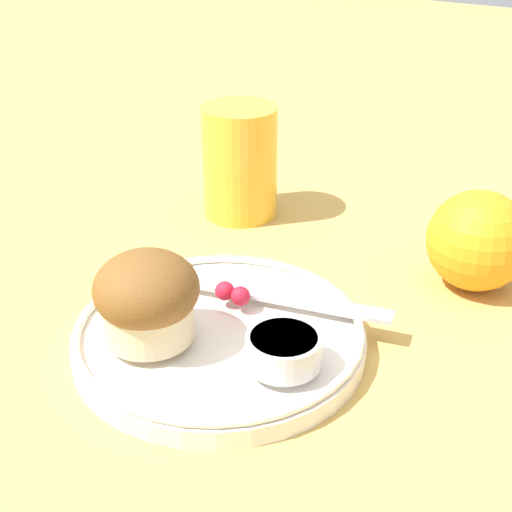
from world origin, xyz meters
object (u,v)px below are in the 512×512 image
Objects in this scene: butter_knife at (272,295)px; orange_fruit at (478,241)px; muffin at (147,298)px; juice_glass at (240,162)px.

orange_fruit is at bearing 37.07° from butter_knife.
muffin is 0.24m from juice_glass.
orange_fruit is (0.16, 0.22, -0.01)m from muffin.
muffin is at bearing -71.38° from juice_glass.
juice_glass is (-0.12, 0.15, 0.03)m from butter_knife.
butter_knife is 2.14× the size of orange_fruit.
juice_glass reaches higher than orange_fruit.
juice_glass is at bearing 176.39° from orange_fruit.
juice_glass is (-0.08, 0.23, 0.00)m from muffin.
butter_knife is 0.19m from juice_glass.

